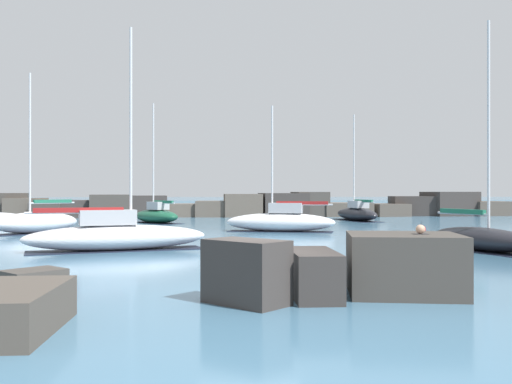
# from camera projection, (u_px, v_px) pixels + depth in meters

# --- Properties ---
(ground_plane) EXTENTS (600.00, 600.00, 0.00)m
(ground_plane) POSITION_uv_depth(u_px,v_px,m) (252.00, 299.00, 13.26)
(ground_plane) COLOR teal
(open_sea_beyond) EXTENTS (400.00, 116.00, 0.01)m
(open_sea_beyond) POSITION_uv_depth(u_px,v_px,m) (206.00, 204.00, 118.38)
(open_sea_beyond) COLOR #386684
(open_sea_beyond) RESTS_ON ground
(breakwater_jetty) EXTENTS (63.72, 6.65, 2.56)m
(breakwater_jetty) POSITION_uv_depth(u_px,v_px,m) (216.00, 207.00, 58.70)
(breakwater_jetty) COLOR #423D38
(breakwater_jetty) RESTS_ON ground
(foreground_rocks) EXTENTS (15.77, 7.41, 1.48)m
(foreground_rocks) POSITION_uv_depth(u_px,v_px,m) (177.00, 283.00, 12.18)
(foreground_rocks) COLOR #4C443D
(foreground_rocks) RESTS_ON ground
(sailboat_moored_1) EXTENTS (7.18, 3.63, 8.01)m
(sailboat_moored_1) POSITION_uv_depth(u_px,v_px,m) (281.00, 221.00, 36.11)
(sailboat_moored_1) COLOR white
(sailboat_moored_1) RESTS_ON ground
(sailboat_moored_2) EXTENTS (2.96, 7.70, 9.45)m
(sailboat_moored_2) POSITION_uv_depth(u_px,v_px,m) (357.00, 213.00, 50.26)
(sailboat_moored_2) COLOR black
(sailboat_moored_2) RESTS_ON ground
(sailboat_moored_3) EXTENTS (5.21, 5.03, 9.71)m
(sailboat_moored_3) POSITION_uv_depth(u_px,v_px,m) (36.00, 222.00, 34.63)
(sailboat_moored_3) COLOR white
(sailboat_moored_3) RESTS_ON ground
(sailboat_moored_4) EXTENTS (4.92, 5.64, 9.77)m
(sailboat_moored_4) POSITION_uv_depth(u_px,v_px,m) (156.00, 215.00, 46.22)
(sailboat_moored_4) COLOR #195138
(sailboat_moored_4) RESTS_ON ground
(sailboat_moored_6) EXTENTS (7.96, 3.77, 9.64)m
(sailboat_moored_6) POSITION_uv_depth(u_px,v_px,m) (116.00, 235.00, 24.40)
(sailboat_moored_6) COLOR silver
(sailboat_moored_6) RESTS_ON ground
(sailboat_moored_8) EXTENTS (3.24, 6.14, 9.73)m
(sailboat_moored_8) POSITION_uv_depth(u_px,v_px,m) (481.00, 238.00, 24.35)
(sailboat_moored_8) COLOR black
(sailboat_moored_8) RESTS_ON ground
(mooring_buoy_orange_near) EXTENTS (0.52, 0.52, 0.72)m
(mooring_buoy_orange_near) POSITION_uv_depth(u_px,v_px,m) (421.00, 229.00, 34.27)
(mooring_buoy_orange_near) COLOR red
(mooring_buoy_orange_near) RESTS_ON ground
(mooring_buoy_far_side) EXTENTS (0.61, 0.61, 0.81)m
(mooring_buoy_far_side) POSITION_uv_depth(u_px,v_px,m) (111.00, 217.00, 49.62)
(mooring_buoy_far_side) COLOR red
(mooring_buoy_far_side) RESTS_ON ground
(person_on_rocks) EXTENTS (0.36, 0.22, 1.71)m
(person_on_rocks) POSITION_uv_depth(u_px,v_px,m) (420.00, 256.00, 13.79)
(person_on_rocks) COLOR #282833
(person_on_rocks) RESTS_ON ground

